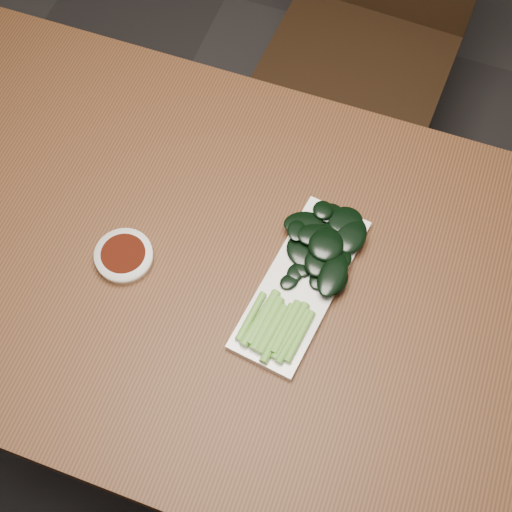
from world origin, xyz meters
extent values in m
plane|color=#2B2929|center=(0.00, 0.00, 0.00)|extent=(6.00, 6.00, 0.00)
cube|color=#4B2A15|center=(0.00, 0.00, 0.73)|extent=(1.40, 0.80, 0.04)
cylinder|color=#4B2A15|center=(-0.64, 0.34, 0.35)|extent=(0.05, 0.05, 0.71)
cube|color=black|center=(0.02, 0.78, 0.43)|extent=(0.48, 0.48, 0.04)
cylinder|color=black|center=(-0.18, 0.59, 0.21)|extent=(0.04, 0.04, 0.41)
cylinder|color=black|center=(0.21, 0.57, 0.21)|extent=(0.04, 0.04, 0.41)
cylinder|color=black|center=(-0.16, 0.98, 0.21)|extent=(0.04, 0.04, 0.41)
cylinder|color=black|center=(0.23, 0.96, 0.21)|extent=(0.04, 0.04, 0.41)
cylinder|color=white|center=(-0.18, -0.05, 0.76)|extent=(0.10, 0.10, 0.02)
cylinder|color=#3B0F05|center=(-0.18, -0.05, 0.77)|extent=(0.08, 0.08, 0.00)
cube|color=white|center=(0.12, 0.01, 0.76)|extent=(0.16, 0.33, 0.01)
cylinder|color=#619F37|center=(0.06, -0.08, 0.77)|extent=(0.02, 0.09, 0.01)
cylinder|color=#619F37|center=(0.07, -0.08, 0.77)|extent=(0.04, 0.11, 0.02)
cylinder|color=#619F37|center=(0.08, -0.08, 0.77)|extent=(0.03, 0.10, 0.02)
cylinder|color=#619F37|center=(0.09, -0.08, 0.77)|extent=(0.03, 0.10, 0.02)
cylinder|color=#619F37|center=(0.10, -0.09, 0.77)|extent=(0.03, 0.09, 0.02)
cylinder|color=#619F37|center=(0.11, -0.09, 0.77)|extent=(0.03, 0.11, 0.01)
cylinder|color=#619F37|center=(0.12, -0.08, 0.77)|extent=(0.03, 0.10, 0.02)
cylinder|color=#619F37|center=(0.13, -0.08, 0.77)|extent=(0.03, 0.11, 0.01)
cylinder|color=#619F37|center=(0.13, -0.09, 0.77)|extent=(0.03, 0.10, 0.01)
cylinder|color=#619F37|center=(0.14, -0.09, 0.77)|extent=(0.02, 0.09, 0.01)
ellipsoid|color=black|center=(0.08, 0.09, 0.78)|extent=(0.04, 0.05, 0.01)
ellipsoid|color=black|center=(0.11, 0.14, 0.78)|extent=(0.04, 0.05, 0.01)
ellipsoid|color=black|center=(0.09, 0.11, 0.78)|extent=(0.08, 0.07, 0.01)
ellipsoid|color=black|center=(0.16, 0.03, 0.78)|extent=(0.05, 0.09, 0.01)
ellipsoid|color=black|center=(0.13, 0.08, 0.79)|extent=(0.06, 0.07, 0.01)
ellipsoid|color=black|center=(0.13, 0.04, 0.78)|extent=(0.06, 0.06, 0.01)
ellipsoid|color=black|center=(0.17, 0.11, 0.78)|extent=(0.06, 0.08, 0.01)
ellipsoid|color=black|center=(0.16, 0.05, 0.78)|extent=(0.07, 0.08, 0.01)
ellipsoid|color=black|center=(0.13, 0.05, 0.77)|extent=(0.06, 0.07, 0.01)
ellipsoid|color=black|center=(0.15, 0.14, 0.78)|extent=(0.07, 0.07, 0.01)
ellipsoid|color=black|center=(0.12, 0.15, 0.77)|extent=(0.06, 0.05, 0.01)
ellipsoid|color=black|center=(0.14, 0.10, 0.78)|extent=(0.08, 0.07, 0.01)
ellipsoid|color=black|center=(0.10, 0.06, 0.77)|extent=(0.09, 0.09, 0.01)
ellipsoid|color=black|center=(0.11, 0.09, 0.78)|extent=(0.08, 0.06, 0.01)
ellipsoid|color=black|center=(0.12, 0.14, 0.78)|extent=(0.05, 0.05, 0.01)
ellipsoid|color=black|center=(0.16, 0.03, 0.77)|extent=(0.06, 0.07, 0.01)
ellipsoid|color=black|center=(0.11, 0.03, 0.77)|extent=(0.04, 0.04, 0.01)
ellipsoid|color=black|center=(0.10, 0.02, 0.77)|extent=(0.03, 0.04, 0.01)
ellipsoid|color=black|center=(0.10, 0.00, 0.77)|extent=(0.04, 0.04, 0.01)
ellipsoid|color=black|center=(0.14, 0.02, 0.77)|extent=(0.05, 0.05, 0.01)
camera|label=1|loc=(0.21, -0.48, 1.83)|focal=50.00mm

